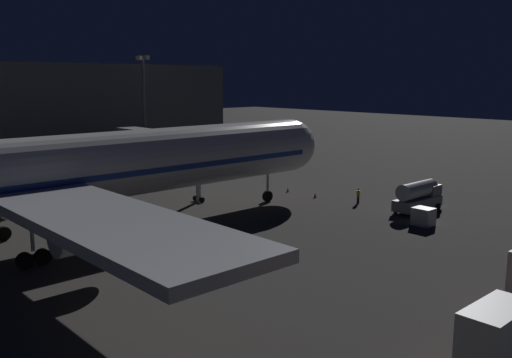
{
  "coord_description": "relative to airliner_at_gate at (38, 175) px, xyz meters",
  "views": [
    {
      "loc": [
        -43.27,
        25.82,
        13.42
      ],
      "look_at": [
        -3.0,
        -11.13,
        3.5
      ],
      "focal_mm": 38.62,
      "sensor_mm": 36.0,
      "label": 1
    }
  ],
  "objects": [
    {
      "name": "jet_bridge",
      "position": [
        10.1,
        -19.45,
        0.07
      ],
      "size": [
        18.35,
        3.4,
        7.58
      ],
      "color": "#9E9E99",
      "rests_on": "ground_plane"
    },
    {
      "name": "catering_truck",
      "position": [
        -33.94,
        -6.93,
        -4.06
      ],
      "size": [
        2.36,
        5.63,
        3.81
      ],
      "color": "orange",
      "rests_on": "ground_plane"
    },
    {
      "name": "traffic_cone_nose_starboard",
      "position": [
        2.2,
        -30.68,
        -5.69
      ],
      "size": [
        0.36,
        0.36,
        0.55
      ],
      "primitive_type": "cone",
      "color": "orange",
      "rests_on": "ground_plane"
    },
    {
      "name": "traffic_cone_nose_port",
      "position": [
        -2.2,
        -30.68,
        -5.69
      ],
      "size": [
        0.36,
        0.36,
        0.55
      ],
      "primitive_type": "cone",
      "color": "orange",
      "rests_on": "ground_plane"
    },
    {
      "name": "airliner_at_gate",
      "position": [
        0.0,
        0.0,
        0.0
      ],
      "size": [
        52.0,
        63.54,
        19.18
      ],
      "color": "silver",
      "rests_on": "ground_plane"
    },
    {
      "name": "baggage_container_mid_row",
      "position": [
        -17.19,
        -28.82,
        -5.12
      ],
      "size": [
        1.82,
        1.5,
        1.67
      ],
      "primitive_type": "cube",
      "color": "#B7BABF",
      "rests_on": "ground_plane"
    },
    {
      "name": "ground_crew_marshaller_fwd",
      "position": [
        -7.41,
        -31.85,
        -5.01
      ],
      "size": [
        0.4,
        0.4,
        1.73
      ],
      "color": "black",
      "rests_on": "ground_plane"
    },
    {
      "name": "ground_plane",
      "position": [
        0.0,
        -9.55,
        -5.96
      ],
      "size": [
        320.0,
        320.0,
        0.0
      ],
      "primitive_type": "plane",
      "color": "#383533"
    },
    {
      "name": "apron_floodlight_mast",
      "position": [
        25.5,
        -25.27,
        3.8
      ],
      "size": [
        2.9,
        0.5,
        16.69
      ],
      "color": "#59595E",
      "rests_on": "ground_plane"
    },
    {
      "name": "fuel_tanker",
      "position": [
        -13.84,
        -33.46,
        -4.32
      ],
      "size": [
        2.46,
        6.27,
        3.15
      ],
      "color": "slate",
      "rests_on": "ground_plane"
    }
  ]
}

